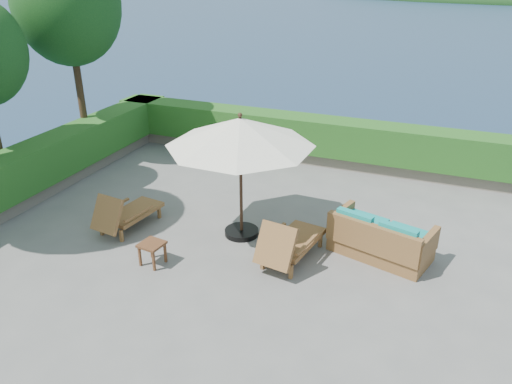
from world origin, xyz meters
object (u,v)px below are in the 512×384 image
at_px(lounge_right, 289,242).
at_px(wicker_loveseat, 380,240).
at_px(side_table, 152,247).
at_px(lounge_left, 125,213).
at_px(patio_umbrella, 240,133).

distance_m(lounge_right, wicker_loveseat, 1.83).
xyz_separation_m(side_table, wicker_loveseat, (4.07, 1.93, -0.01)).
bearing_deg(wicker_loveseat, lounge_left, -154.27).
bearing_deg(lounge_right, side_table, -147.01).
bearing_deg(lounge_left, side_table, -29.24).
bearing_deg(side_table, lounge_right, 23.83).
bearing_deg(side_table, lounge_left, 143.01).
bearing_deg(patio_umbrella, lounge_left, -163.52).
height_order(patio_umbrella, lounge_right, patio_umbrella).
bearing_deg(wicker_loveseat, side_table, -138.80).
distance_m(lounge_left, lounge_right, 3.76).
distance_m(patio_umbrella, lounge_left, 3.21).
xyz_separation_m(patio_umbrella, wicker_loveseat, (2.92, 0.21, -1.94)).
bearing_deg(lounge_right, lounge_left, -169.45).
bearing_deg(wicker_loveseat, lounge_right, -136.53).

